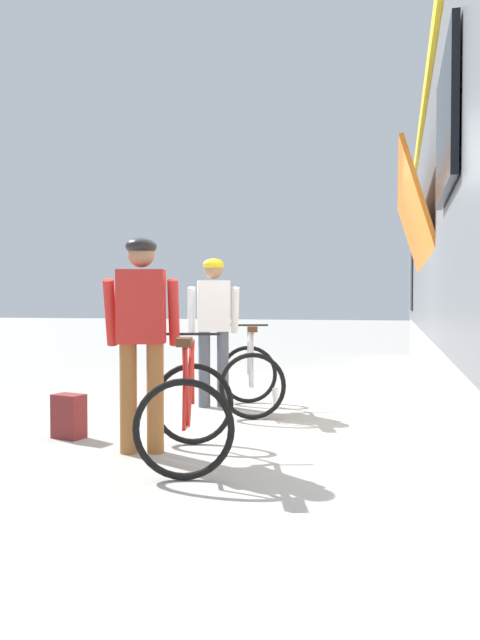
{
  "coord_description": "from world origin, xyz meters",
  "views": [
    {
      "loc": [
        1.32,
        -5.33,
        1.22
      ],
      "look_at": [
        -0.31,
        0.7,
        1.05
      ],
      "focal_mm": 32.45,
      "sensor_mm": 36.0,
      "label": 1
    }
  ],
  "objects_px": {
    "cyclist_near_in_red": "(142,325)",
    "backpack_on_platform": "(69,416)",
    "cyclist_far_in_white": "(214,318)",
    "bicycle_near_red": "(189,409)",
    "water_bottle_near_the_bikes": "(275,398)",
    "bicycle_far_silver": "(250,376)"
  },
  "relations": [
    {
      "from": "cyclist_near_in_red",
      "to": "backpack_on_platform",
      "type": "relative_size",
      "value": 4.4
    },
    {
      "from": "cyclist_far_in_white",
      "to": "bicycle_near_red",
      "type": "relative_size",
      "value": 1.44
    },
    {
      "from": "cyclist_near_in_red",
      "to": "water_bottle_near_the_bikes",
      "type": "bearing_deg",
      "value": 74.86
    },
    {
      "from": "bicycle_near_red",
      "to": "water_bottle_near_the_bikes",
      "type": "relative_size",
      "value": 5.45
    },
    {
      "from": "backpack_on_platform",
      "to": "water_bottle_near_the_bikes",
      "type": "bearing_deg",
      "value": 65.39
    },
    {
      "from": "cyclist_near_in_red",
      "to": "cyclist_far_in_white",
      "type": "height_order",
      "value": "same"
    },
    {
      "from": "bicycle_near_red",
      "to": "backpack_on_platform",
      "type": "bearing_deg",
      "value": 161.81
    },
    {
      "from": "cyclist_near_in_red",
      "to": "water_bottle_near_the_bikes",
      "type": "xyz_separation_m",
      "value": [
        0.63,
        2.35,
        -0.94
      ]
    },
    {
      "from": "cyclist_far_in_white",
      "to": "bicycle_far_silver",
      "type": "distance_m",
      "value": 0.82
    },
    {
      "from": "cyclist_far_in_white",
      "to": "water_bottle_near_the_bikes",
      "type": "relative_size",
      "value": 7.83
    },
    {
      "from": "cyclist_far_in_white",
      "to": "bicycle_far_silver",
      "type": "xyz_separation_m",
      "value": [
        0.49,
        -0.14,
        -0.65
      ]
    },
    {
      "from": "bicycle_near_red",
      "to": "backpack_on_platform",
      "type": "relative_size",
      "value": 3.07
    },
    {
      "from": "cyclist_near_in_red",
      "to": "bicycle_far_silver",
      "type": "relative_size",
      "value": 1.43
    },
    {
      "from": "cyclist_near_in_red",
      "to": "cyclist_far_in_white",
      "type": "relative_size",
      "value": 1.0
    },
    {
      "from": "bicycle_far_silver",
      "to": "water_bottle_near_the_bikes",
      "type": "xyz_separation_m",
      "value": [
        0.23,
        0.3,
        -0.29
      ]
    },
    {
      "from": "cyclist_near_in_red",
      "to": "backpack_on_platform",
      "type": "distance_m",
      "value": 1.25
    },
    {
      "from": "bicycle_near_red",
      "to": "bicycle_far_silver",
      "type": "xyz_separation_m",
      "value": [
        -0.05,
        2.17,
        0.0
      ]
    },
    {
      "from": "backpack_on_platform",
      "to": "water_bottle_near_the_bikes",
      "type": "distance_m",
      "value": 2.53
    },
    {
      "from": "bicycle_far_silver",
      "to": "cyclist_near_in_red",
      "type": "bearing_deg",
      "value": -101.2
    },
    {
      "from": "backpack_on_platform",
      "to": "water_bottle_near_the_bikes",
      "type": "height_order",
      "value": "backpack_on_platform"
    },
    {
      "from": "backpack_on_platform",
      "to": "bicycle_near_red",
      "type": "bearing_deg",
      "value": -6.47
    },
    {
      "from": "bicycle_near_red",
      "to": "cyclist_near_in_red",
      "type": "bearing_deg",
      "value": 164.27
    }
  ]
}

